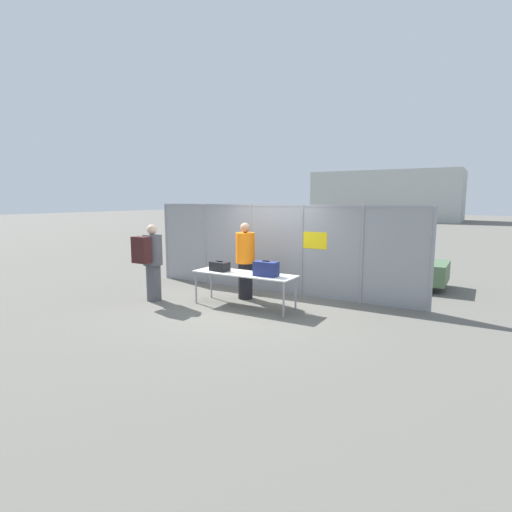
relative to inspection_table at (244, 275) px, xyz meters
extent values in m
plane|color=#605E56|center=(-0.07, 0.15, -0.70)|extent=(120.00, 120.00, 0.00)
cylinder|color=gray|center=(-3.72, 1.61, 0.41)|extent=(0.07, 0.07, 2.22)
cylinder|color=gray|center=(-2.26, 1.61, 0.41)|extent=(0.07, 0.07, 2.22)
cylinder|color=gray|center=(-0.80, 1.61, 0.41)|extent=(0.07, 0.07, 2.22)
cylinder|color=gray|center=(0.66, 1.61, 0.41)|extent=(0.07, 0.07, 2.22)
cylinder|color=gray|center=(2.12, 1.61, 0.41)|extent=(0.07, 0.07, 2.22)
cylinder|color=gray|center=(3.58, 1.61, 0.41)|extent=(0.07, 0.07, 2.22)
cube|color=gray|center=(-0.07, 1.61, 0.41)|extent=(7.30, 0.01, 2.22)
cube|color=gray|center=(-0.07, 1.61, 1.49)|extent=(7.30, 0.04, 0.04)
cube|color=yellow|center=(0.99, 1.60, 0.67)|extent=(0.60, 0.01, 0.40)
cube|color=silver|center=(0.00, 0.00, 0.04)|extent=(2.34, 0.70, 0.02)
cylinder|color=#99999E|center=(-1.11, -0.29, -0.34)|extent=(0.04, 0.04, 0.73)
cylinder|color=#99999E|center=(1.11, -0.29, -0.34)|extent=(0.04, 0.04, 0.73)
cylinder|color=#99999E|center=(-1.11, 0.29, -0.34)|extent=(0.04, 0.04, 0.73)
cylinder|color=#99999E|center=(1.11, 0.29, -0.34)|extent=(0.04, 0.04, 0.73)
cube|color=black|center=(-0.61, -0.05, 0.15)|extent=(0.46, 0.30, 0.21)
cube|color=black|center=(-0.61, -0.05, 0.27)|extent=(0.16, 0.04, 0.02)
cube|color=navy|center=(0.57, -0.05, 0.20)|extent=(0.51, 0.27, 0.31)
cube|color=black|center=(0.57, -0.05, 0.37)|extent=(0.16, 0.03, 0.02)
cylinder|color=#4C4C51|center=(-2.11, -0.59, -0.28)|extent=(0.33, 0.33, 0.84)
cylinder|color=#4C4C51|center=(-2.11, -0.59, 0.49)|extent=(0.44, 0.44, 0.70)
sphere|color=beige|center=(-2.11, -0.59, 0.96)|extent=(0.23, 0.23, 0.23)
cube|color=#381919|center=(-2.11, -0.93, 0.53)|extent=(0.40, 0.24, 0.59)
cylinder|color=black|center=(-0.37, 0.64, -0.27)|extent=(0.34, 0.34, 0.86)
cylinder|color=orange|center=(-0.37, 0.64, 0.51)|extent=(0.45, 0.45, 0.71)
sphere|color=#A57A5B|center=(-0.37, 0.64, 0.99)|extent=(0.23, 0.23, 0.23)
cube|color=#4C6B47|center=(2.01, 3.99, -0.26)|extent=(3.40, 1.44, 0.52)
sphere|color=black|center=(1.42, 3.20, -0.38)|extent=(0.64, 0.64, 0.64)
sphere|color=black|center=(1.42, 4.77, -0.38)|extent=(0.64, 0.64, 0.64)
cylinder|color=#59595B|center=(-0.28, 3.99, -0.47)|extent=(1.19, 0.06, 0.06)
cube|color=#B2B7B2|center=(-5.63, 39.84, 1.99)|extent=(15.51, 8.20, 5.39)
camera|label=1|loc=(4.53, -7.25, 1.64)|focal=28.00mm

